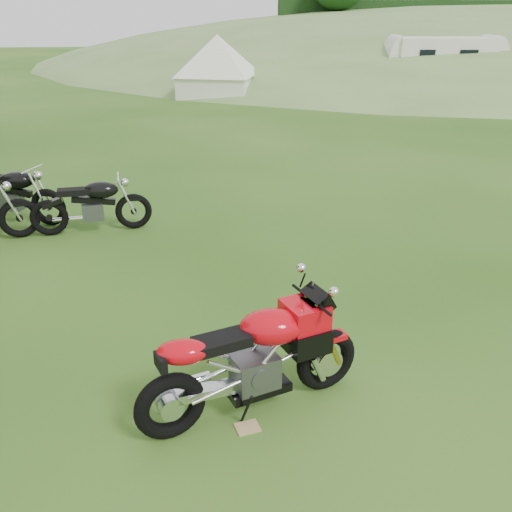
{
  "coord_description": "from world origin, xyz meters",
  "views": [
    {
      "loc": [
        -1.07,
        -5.82,
        3.61
      ],
      "look_at": [
        -0.35,
        0.4,
        0.9
      ],
      "focal_mm": 40.0,
      "sensor_mm": 36.0,
      "label": 1
    }
  ],
  "objects_px": {
    "tent_left": "(218,66)",
    "tent_right": "(411,67)",
    "plywood_board": "(248,427)",
    "caravan": "(442,65)",
    "vintage_moto_d": "(9,193)",
    "vintage_moto_a": "(91,204)",
    "sport_motorcycle": "(253,352)"
  },
  "relations": [
    {
      "from": "vintage_moto_d",
      "to": "sport_motorcycle",
      "type": "bearing_deg",
      "value": -37.16
    },
    {
      "from": "vintage_moto_d",
      "to": "tent_right",
      "type": "relative_size",
      "value": 0.79
    },
    {
      "from": "tent_left",
      "to": "caravan",
      "type": "height_order",
      "value": "tent_left"
    },
    {
      "from": "vintage_moto_a",
      "to": "tent_right",
      "type": "distance_m",
      "value": 20.96
    },
    {
      "from": "vintage_moto_d",
      "to": "tent_left",
      "type": "distance_m",
      "value": 16.8
    },
    {
      "from": "vintage_moto_a",
      "to": "plywood_board",
      "type": "bearing_deg",
      "value": -75.48
    },
    {
      "from": "sport_motorcycle",
      "to": "tent_left",
      "type": "xyz_separation_m",
      "value": [
        0.89,
        21.99,
        0.65
      ]
    },
    {
      "from": "sport_motorcycle",
      "to": "tent_left",
      "type": "distance_m",
      "value": 22.01
    },
    {
      "from": "tent_left",
      "to": "tent_right",
      "type": "xyz_separation_m",
      "value": [
        8.99,
        0.27,
        -0.15
      ]
    },
    {
      "from": "vintage_moto_d",
      "to": "vintage_moto_a",
      "type": "bearing_deg",
      "value": -4.2
    },
    {
      "from": "tent_right",
      "to": "sport_motorcycle",
      "type": "bearing_deg",
      "value": -95.42
    },
    {
      "from": "vintage_moto_a",
      "to": "vintage_moto_d",
      "type": "xyz_separation_m",
      "value": [
        -1.54,
        0.69,
        0.04
      ]
    },
    {
      "from": "plywood_board",
      "to": "vintage_moto_d",
      "type": "relative_size",
      "value": 0.1
    },
    {
      "from": "tent_left",
      "to": "sport_motorcycle",
      "type": "bearing_deg",
      "value": -74.45
    },
    {
      "from": "plywood_board",
      "to": "caravan",
      "type": "relative_size",
      "value": 0.04
    },
    {
      "from": "vintage_moto_a",
      "to": "caravan",
      "type": "bearing_deg",
      "value": 44.04
    },
    {
      "from": "vintage_moto_a",
      "to": "vintage_moto_d",
      "type": "height_order",
      "value": "vintage_moto_d"
    },
    {
      "from": "vintage_moto_a",
      "to": "caravan",
      "type": "height_order",
      "value": "caravan"
    },
    {
      "from": "plywood_board",
      "to": "vintage_moto_a",
      "type": "height_order",
      "value": "vintage_moto_a"
    },
    {
      "from": "sport_motorcycle",
      "to": "caravan",
      "type": "bearing_deg",
      "value": 43.08
    },
    {
      "from": "vintage_moto_d",
      "to": "tent_right",
      "type": "height_order",
      "value": "tent_right"
    },
    {
      "from": "vintage_moto_a",
      "to": "tent_right",
      "type": "relative_size",
      "value": 0.74
    },
    {
      "from": "vintage_moto_a",
      "to": "tent_right",
      "type": "bearing_deg",
      "value": 47.4
    },
    {
      "from": "sport_motorcycle",
      "to": "caravan",
      "type": "height_order",
      "value": "caravan"
    },
    {
      "from": "sport_motorcycle",
      "to": "caravan",
      "type": "xyz_separation_m",
      "value": [
        11.29,
        22.05,
        0.59
      ]
    },
    {
      "from": "plywood_board",
      "to": "vintage_moto_a",
      "type": "relative_size",
      "value": 0.11
    },
    {
      "from": "plywood_board",
      "to": "tent_left",
      "type": "xyz_separation_m",
      "value": [
        0.97,
        22.25,
        1.31
      ]
    },
    {
      "from": "vintage_moto_a",
      "to": "tent_right",
      "type": "xyz_separation_m",
      "value": [
        12.13,
        17.08,
        0.64
      ]
    },
    {
      "from": "plywood_board",
      "to": "caravan",
      "type": "distance_m",
      "value": 25.07
    },
    {
      "from": "sport_motorcycle",
      "to": "tent_left",
      "type": "relative_size",
      "value": 0.73
    },
    {
      "from": "sport_motorcycle",
      "to": "vintage_moto_d",
      "type": "bearing_deg",
      "value": 103.07
    },
    {
      "from": "tent_left",
      "to": "vintage_moto_d",
      "type": "bearing_deg",
      "value": -88.32
    }
  ]
}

